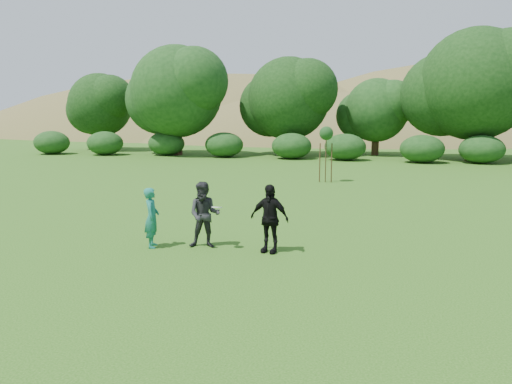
# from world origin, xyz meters

# --- Properties ---
(ground) EXTENTS (120.00, 120.00, 0.00)m
(ground) POSITION_xyz_m (0.00, 0.00, 0.00)
(ground) COLOR #19470C
(ground) RESTS_ON ground
(player_teal) EXTENTS (0.55, 0.68, 1.60)m
(player_teal) POSITION_xyz_m (-2.07, -0.02, 0.80)
(player_teal) COLOR #186F5E
(player_teal) RESTS_ON ground
(player_grey) EXTENTS (0.97, 0.83, 1.76)m
(player_grey) POSITION_xyz_m (-0.71, 0.31, 0.88)
(player_grey) COLOR #262729
(player_grey) RESTS_ON ground
(player_black) EXTENTS (1.10, 0.62, 1.77)m
(player_black) POSITION_xyz_m (1.06, 0.28, 0.88)
(player_black) COLOR black
(player_black) RESTS_ON ground
(frisbee) EXTENTS (0.27, 0.27, 0.07)m
(frisbee) POSITION_xyz_m (-0.30, 0.14, 1.13)
(frisbee) COLOR white
(frisbee) RESTS_ON ground
(sapling) EXTENTS (0.70, 0.70, 2.85)m
(sapling) POSITION_xyz_m (0.92, 13.62, 2.42)
(sapling) COLOR #3A2816
(sapling) RESTS_ON ground
(hillside) EXTENTS (150.00, 72.00, 52.00)m
(hillside) POSITION_xyz_m (-0.56, 68.45, -11.97)
(hillside) COLOR olive
(hillside) RESTS_ON ground
(tree_row) EXTENTS (53.92, 10.38, 9.62)m
(tree_row) POSITION_xyz_m (3.23, 28.68, 4.87)
(tree_row) COLOR #3A2616
(tree_row) RESTS_ON ground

